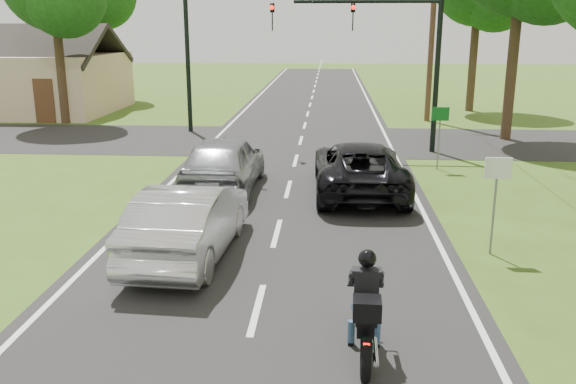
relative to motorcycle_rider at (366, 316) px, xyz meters
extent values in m
plane|color=#395317|center=(-1.77, 1.42, -0.66)|extent=(140.00, 140.00, 0.00)
cube|color=black|center=(-1.77, 11.42, -0.66)|extent=(8.00, 100.00, 0.01)
cube|color=black|center=(-1.77, 17.42, -0.66)|extent=(60.00, 7.00, 0.01)
torus|color=black|center=(0.02, 0.73, -0.37)|extent=(0.14, 0.59, 0.59)
torus|color=black|center=(-0.02, -0.60, -0.37)|extent=(0.16, 0.65, 0.64)
cube|color=black|center=(0.00, 0.15, -0.10)|extent=(0.28, 0.85, 0.27)
sphere|color=black|center=(0.01, 0.38, 0.06)|extent=(0.30, 0.30, 0.30)
cube|color=black|center=(-0.01, -0.16, 0.06)|extent=(0.32, 0.50, 0.09)
cube|color=#FF0C07|center=(-0.02, -0.70, -0.08)|extent=(0.09, 0.03, 0.04)
cylinder|color=silver|center=(0.13, -0.34, -0.38)|extent=(0.10, 0.71, 0.08)
cylinder|color=black|center=(0.02, 0.55, 0.22)|extent=(0.55, 0.05, 0.03)
cube|color=black|center=(-0.02, -0.43, 0.33)|extent=(0.40, 0.37, 0.28)
cube|color=black|center=(0.00, 0.02, 0.44)|extent=(0.36, 0.21, 0.53)
sphere|color=black|center=(0.00, 0.08, 0.86)|extent=(0.27, 0.27, 0.27)
cylinder|color=navy|center=(-0.19, 0.32, -0.46)|extent=(0.11, 0.11, 0.40)
cylinder|color=navy|center=(0.20, 0.31, -0.46)|extent=(0.11, 0.11, 0.40)
imported|color=black|center=(0.31, 9.16, 0.11)|extent=(2.69, 5.52, 1.51)
imported|color=silver|center=(-3.50, 3.86, 0.12)|extent=(1.91, 4.80, 1.55)
imported|color=gray|center=(-3.66, 9.19, 0.19)|extent=(2.07, 4.98, 1.69)
cylinder|color=black|center=(3.43, 15.42, 2.34)|extent=(0.20, 0.20, 6.00)
cylinder|color=black|center=(0.73, 15.42, 4.94)|extent=(5.40, 0.14, 0.14)
imported|color=black|center=(0.23, 15.42, 4.39)|extent=(0.16, 0.36, 1.00)
imported|color=black|center=(-2.77, 15.42, 4.39)|extent=(0.16, 0.36, 1.00)
sphere|color=#FF0C07|center=(0.23, 15.24, 4.72)|extent=(0.16, 0.16, 0.16)
sphere|color=#FF0C07|center=(-2.77, 15.24, 4.72)|extent=(0.16, 0.16, 0.16)
cylinder|color=black|center=(-6.97, 19.42, 2.34)|extent=(0.20, 0.20, 6.00)
cylinder|color=brown|center=(4.43, 23.42, 4.34)|extent=(0.28, 0.28, 10.00)
cylinder|color=slate|center=(2.93, 4.42, 0.34)|extent=(0.05, 0.05, 2.00)
cube|color=silver|center=(2.93, 4.39, 1.24)|extent=(0.55, 0.04, 0.45)
cylinder|color=slate|center=(3.13, 12.42, 0.34)|extent=(0.05, 0.05, 2.00)
cube|color=#0C591E|center=(3.13, 12.39, 1.24)|extent=(0.55, 0.04, 0.45)
cylinder|color=#332316|center=(7.03, 18.42, 2.84)|extent=(0.44, 0.44, 7.00)
cylinder|color=#332316|center=(7.43, 27.42, 2.56)|extent=(0.44, 0.44, 6.44)
cylinder|color=#332316|center=(-13.77, 21.42, 2.42)|extent=(0.44, 0.44, 6.16)
cylinder|color=#332316|center=(-15.77, 31.42, 2.70)|extent=(0.44, 0.44, 6.72)
cube|color=#C9B48B|center=(-17.77, 25.42, 0.94)|extent=(10.00, 8.00, 3.20)
cube|color=black|center=(-17.77, 23.42, 3.04)|extent=(10.20, 4.00, 2.29)
cube|color=black|center=(-17.77, 27.42, 3.04)|extent=(10.20, 4.00, 2.29)
camera|label=1|loc=(-0.58, -8.15, 4.10)|focal=38.00mm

